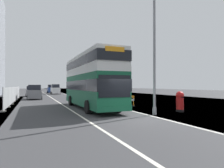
# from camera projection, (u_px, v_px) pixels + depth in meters

# --- Properties ---
(ground) EXTENTS (140.00, 280.00, 0.10)m
(ground) POSITION_uv_depth(u_px,v_px,m) (142.00, 119.00, 12.46)
(ground) COLOR #38383A
(double_decker_bus) EXTENTS (2.87, 11.26, 4.77)m
(double_decker_bus) POSITION_uv_depth(u_px,v_px,m) (91.00, 80.00, 18.09)
(double_decker_bus) COLOR #145638
(double_decker_bus) RESTS_ON ground
(lamppost_foreground) EXTENTS (0.29, 0.70, 9.62)m
(lamppost_foreground) POSITION_uv_depth(u_px,v_px,m) (154.00, 51.00, 14.05)
(lamppost_foreground) COLOR gray
(lamppost_foreground) RESTS_ON ground
(red_pillar_postbox) EXTENTS (0.64, 0.64, 1.61)m
(red_pillar_postbox) POSITION_uv_depth(u_px,v_px,m) (180.00, 101.00, 15.61)
(red_pillar_postbox) COLOR black
(red_pillar_postbox) RESTS_ON ground
(roadworks_barrier) EXTENTS (1.68, 0.60, 1.06)m
(roadworks_barrier) POSITION_uv_depth(u_px,v_px,m) (127.00, 100.00, 19.30)
(roadworks_barrier) COLOR orange
(roadworks_barrier) RESTS_ON ground
(construction_site_fence) EXTENTS (0.44, 20.60, 1.96)m
(construction_site_fence) POSITION_uv_depth(u_px,v_px,m) (14.00, 95.00, 24.86)
(construction_site_fence) COLOR #A8AAAD
(construction_site_fence) RESTS_ON ground
(car_oncoming_near) EXTENTS (2.09, 4.51, 2.18)m
(car_oncoming_near) POSITION_uv_depth(u_px,v_px,m) (35.00, 92.00, 30.01)
(car_oncoming_near) COLOR slate
(car_oncoming_near) RESTS_ON ground
(car_receding_mid) EXTENTS (1.99, 3.96, 1.99)m
(car_receding_mid) POSITION_uv_depth(u_px,v_px,m) (31.00, 92.00, 37.20)
(car_receding_mid) COLOR slate
(car_receding_mid) RESTS_ON ground
(car_receding_far) EXTENTS (2.06, 4.55, 2.36)m
(car_receding_far) POSITION_uv_depth(u_px,v_px,m) (55.00, 90.00, 47.94)
(car_receding_far) COLOR silver
(car_receding_far) RESTS_ON ground
(car_far_side) EXTENTS (2.02, 4.53, 2.33)m
(car_far_side) POSITION_uv_depth(u_px,v_px,m) (51.00, 89.00, 55.48)
(car_far_side) COLOR navy
(car_far_side) RESTS_ON ground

